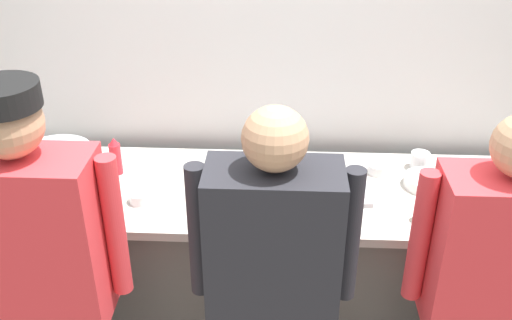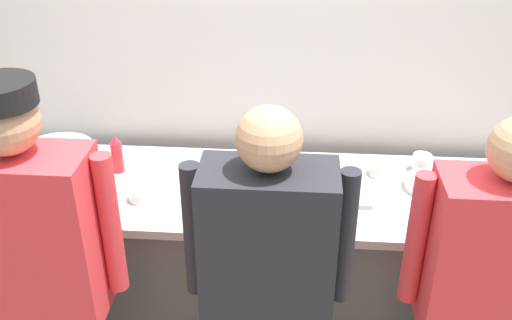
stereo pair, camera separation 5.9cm
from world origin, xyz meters
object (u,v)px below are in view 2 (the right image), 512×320
sheet_tray (310,188)px  chef_center (267,300)px  mixing_bowl_steel (58,161)px  ramekin_yellow_sauce (140,195)px  deli_cup (422,163)px  ramekin_green_sauce (380,170)px  ramekin_orange_sauce (467,180)px  squeeze_bottle_secondary (117,155)px  chef_near_left (42,286)px  plate_stack_front (427,184)px  squeeze_bottle_primary (431,206)px  ramekin_red_sauce (226,159)px  chef_far_right (482,309)px

sheet_tray → chef_center: bearing=-102.8°
mixing_bowl_steel → ramekin_yellow_sauce: mixing_bowl_steel is taller
ramekin_yellow_sauce → deli_cup: bearing=15.9°
ramekin_green_sauce → ramekin_orange_sauce: 0.40m
mixing_bowl_steel → squeeze_bottle_secondary: bearing=8.2°
chef_near_left → plate_stack_front: 1.67m
squeeze_bottle_primary → ramekin_red_sauce: squeeze_bottle_primary is taller
chef_near_left → sheet_tray: chef_near_left is taller
chef_center → chef_far_right: size_ratio=1.01×
chef_center → mixing_bowl_steel: bearing=144.4°
squeeze_bottle_primary → deli_cup: squeeze_bottle_primary is taller
ramekin_green_sauce → squeeze_bottle_primary: bearing=-68.3°
ramekin_red_sauce → mixing_bowl_steel: bearing=-169.1°
chef_far_right → deli_cup: chef_far_right is taller
chef_center → ramekin_red_sauce: chef_center is taller
chef_center → mixing_bowl_steel: (-1.03, 0.74, 0.12)m
squeeze_bottle_primary → chef_near_left: bearing=-161.3°
ramekin_red_sauce → deli_cup: size_ratio=0.89×
chef_near_left → squeeze_bottle_primary: size_ratio=8.91×
chef_center → plate_stack_front: (0.68, 0.73, 0.08)m
chef_near_left → deli_cup: chef_near_left is taller
squeeze_bottle_secondary → chef_near_left: bearing=-93.2°
sheet_tray → mixing_bowl_steel: bearing=177.0°
chef_center → ramekin_yellow_sauce: 0.80m
chef_near_left → plate_stack_front: chef_near_left is taller
plate_stack_front → sheet_tray: 0.53m
sheet_tray → chef_near_left: bearing=-143.2°
sheet_tray → deli_cup: size_ratio=5.79×
sheet_tray → ramekin_green_sauce: bearing=26.5°
chef_far_right → chef_near_left: bearing=-177.6°
sheet_tray → squeeze_bottle_primary: size_ratio=2.78×
squeeze_bottle_secondary → deli_cup: bearing=4.7°
ramekin_orange_sauce → chef_center: bearing=-138.1°
plate_stack_front → mixing_bowl_steel: size_ratio=0.58×
chef_far_right → ramekin_red_sauce: chef_far_right is taller
chef_near_left → ramekin_red_sauce: size_ratio=20.76×
plate_stack_front → ramekin_green_sauce: size_ratio=2.01×
deli_cup → ramekin_orange_sauce: bearing=-30.2°
ramekin_orange_sauce → mixing_bowl_steel: bearing=-178.6°
plate_stack_front → squeeze_bottle_secondary: squeeze_bottle_secondary is taller
ramekin_green_sauce → squeeze_bottle_secondary: bearing=-177.1°
squeeze_bottle_primary → chef_far_right: bearing=-73.8°
chef_near_left → ramekin_red_sauce: (0.55, 0.93, 0.03)m
ramekin_red_sauce → ramekin_yellow_sauce: bearing=-133.7°
mixing_bowl_steel → ramekin_orange_sauce: (1.90, 0.05, -0.04)m
sheet_tray → deli_cup: bearing=22.5°
plate_stack_front → ramekin_red_sauce: plate_stack_front is taller
ramekin_orange_sauce → deli_cup: size_ratio=1.13×
mixing_bowl_steel → squeeze_bottle_secondary: squeeze_bottle_secondary is taller
squeeze_bottle_primary → ramekin_green_sauce: (-0.16, 0.39, -0.06)m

